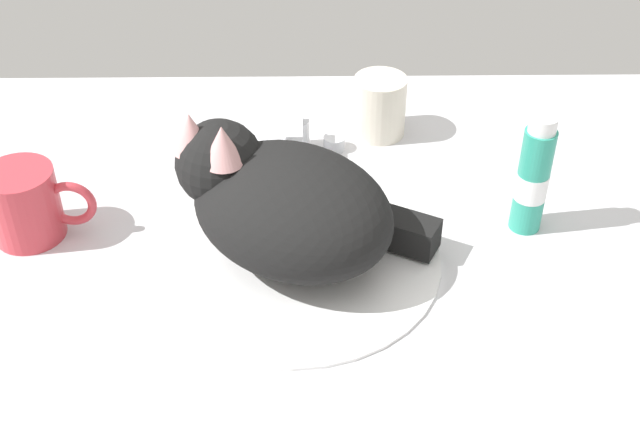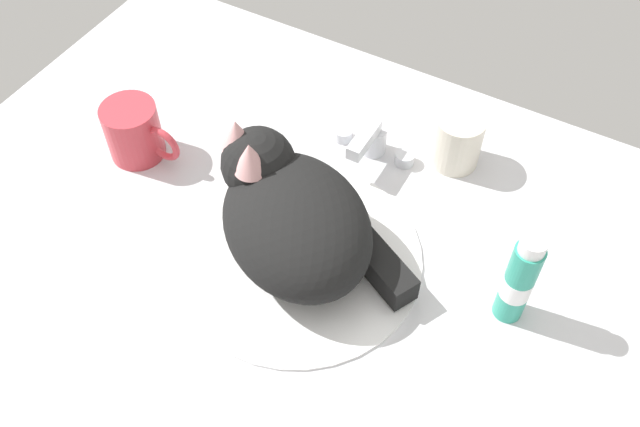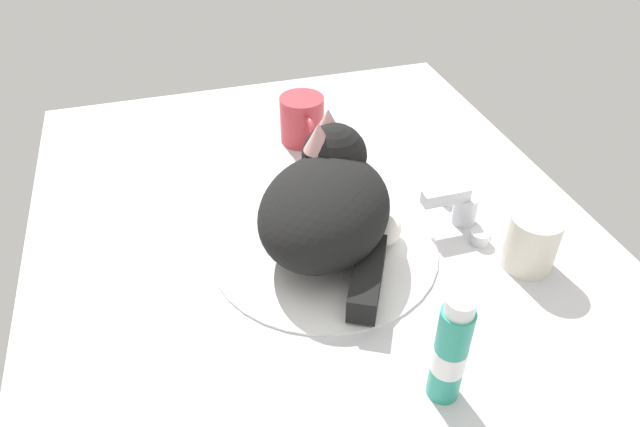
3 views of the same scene
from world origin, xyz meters
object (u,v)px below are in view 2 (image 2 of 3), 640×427
at_px(cat, 292,214).
at_px(toothpaste_bottle, 519,281).
at_px(coffee_mug, 135,132).
at_px(rinse_cup, 457,141).
at_px(faucet, 372,141).

bearing_deg(cat, toothpaste_bottle, 9.76).
xyz_separation_m(cat, toothpaste_bottle, (0.28, 0.05, -0.01)).
distance_m(coffee_mug, rinse_cup, 0.46).
bearing_deg(coffee_mug, faucet, 28.65).
relative_size(cat, coffee_mug, 2.55).
relative_size(coffee_mug, rinse_cup, 1.48).
height_order(faucet, cat, cat).
bearing_deg(rinse_cup, cat, -115.98).
xyz_separation_m(faucet, coffee_mug, (-0.30, -0.16, 0.02)).
xyz_separation_m(faucet, toothpaste_bottle, (0.26, -0.15, 0.04)).
bearing_deg(rinse_cup, coffee_mug, -152.73).
bearing_deg(rinse_cup, toothpaste_bottle, -52.59).
xyz_separation_m(rinse_cup, toothpaste_bottle, (0.15, -0.20, 0.03)).
height_order(coffee_mug, toothpaste_bottle, toothpaste_bottle).
bearing_deg(coffee_mug, rinse_cup, 27.27).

